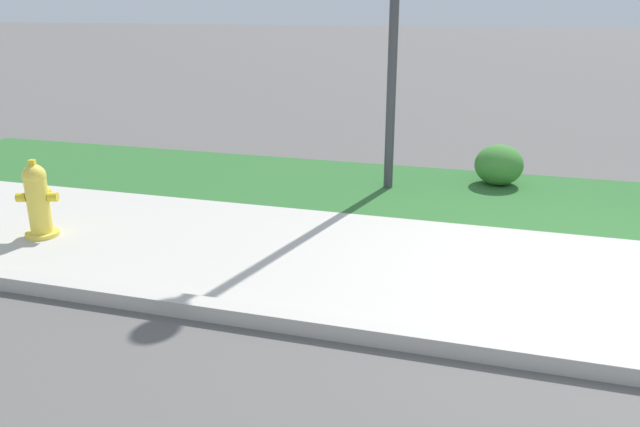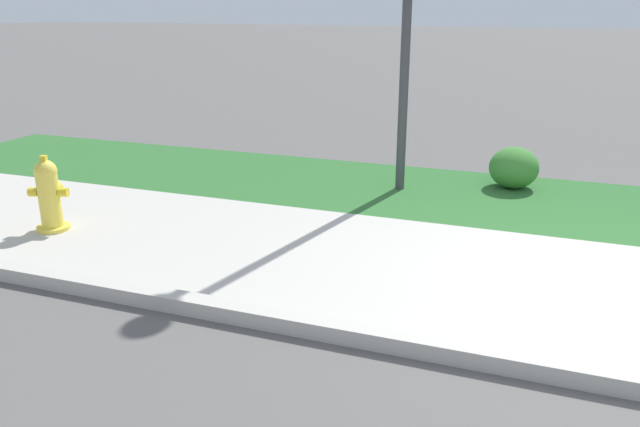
% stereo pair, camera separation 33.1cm
% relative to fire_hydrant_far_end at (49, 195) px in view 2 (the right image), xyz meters
% --- Properties ---
extents(ground_plane, '(120.00, 120.00, 0.00)m').
position_rel_fire_hydrant_far_end_xyz_m(ground_plane, '(5.17, 0.26, -0.37)').
color(ground_plane, '#5B5956').
extents(sidewalk_pavement, '(18.00, 2.47, 0.01)m').
position_rel_fire_hydrant_far_end_xyz_m(sidewalk_pavement, '(5.17, 0.26, -0.37)').
color(sidewalk_pavement, '#BCB7AD').
rests_on(sidewalk_pavement, ground).
extents(grass_verge, '(18.00, 2.28, 0.01)m').
position_rel_fire_hydrant_far_end_xyz_m(grass_verge, '(5.17, 2.63, -0.37)').
color(grass_verge, '#2D662D').
rests_on(grass_verge, ground).
extents(street_curb, '(18.00, 0.16, 0.12)m').
position_rel_fire_hydrant_far_end_xyz_m(street_curb, '(5.17, -1.05, -0.31)').
color(street_curb, '#BCB7AD').
rests_on(street_curb, ground).
extents(fire_hydrant_far_end, '(0.40, 0.37, 0.77)m').
position_rel_fire_hydrant_far_end_xyz_m(fire_hydrant_far_end, '(0.00, 0.00, 0.00)').
color(fire_hydrant_far_end, yellow).
rests_on(fire_hydrant_far_end, ground).
extents(shrub_bush_far_verge, '(0.60, 0.60, 0.51)m').
position_rel_fire_hydrant_far_end_xyz_m(shrub_bush_far_verge, '(4.23, 3.18, -0.12)').
color(shrub_bush_far_verge, '#3D7F33').
rests_on(shrub_bush_far_verge, ground).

